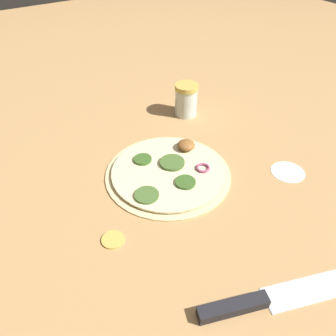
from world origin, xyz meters
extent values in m
plane|color=tan|center=(0.00, 0.00, 0.00)|extent=(3.00, 3.00, 0.00)
cylinder|color=beige|center=(0.00, 0.00, 0.00)|extent=(0.26, 0.26, 0.01)
cylinder|color=beige|center=(0.00, 0.00, 0.01)|extent=(0.24, 0.24, 0.00)
cylinder|color=#385B23|center=(-0.01, 0.05, 0.01)|extent=(0.04, 0.04, 0.01)
cylinder|color=#47662D|center=(0.08, 0.04, 0.01)|extent=(0.05, 0.05, 0.00)
ellipsoid|color=brown|center=(-0.08, -0.04, 0.02)|extent=(0.04, 0.04, 0.02)
cylinder|color=#385B23|center=(0.03, -0.06, 0.01)|extent=(0.04, 0.04, 0.01)
cylinder|color=#47662D|center=(-0.02, -0.01, 0.01)|extent=(0.05, 0.05, 0.01)
torus|color=#934266|center=(-0.06, 0.04, 0.01)|extent=(0.03, 0.03, 0.01)
cube|color=silver|center=(-0.05, 0.34, 0.00)|extent=(0.18, 0.10, 0.00)
cube|color=black|center=(0.08, 0.30, 0.01)|extent=(0.11, 0.05, 0.02)
cylinder|color=silver|center=(-0.17, -0.18, 0.04)|extent=(0.06, 0.06, 0.07)
cylinder|color=gold|center=(-0.17, -0.18, 0.08)|extent=(0.06, 0.06, 0.01)
cylinder|color=gold|center=(0.17, 0.09, 0.00)|extent=(0.04, 0.04, 0.01)
cylinder|color=white|center=(-0.22, 0.13, 0.00)|extent=(0.07, 0.07, 0.00)
camera|label=1|loc=(0.28, 0.43, 0.46)|focal=35.00mm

